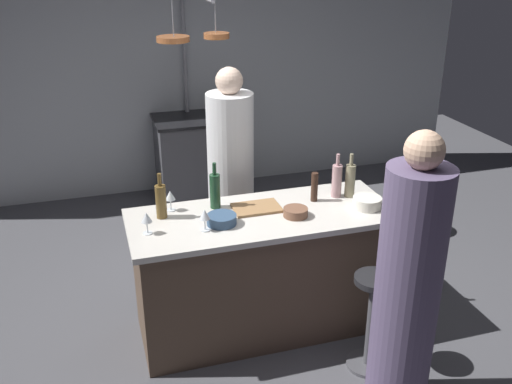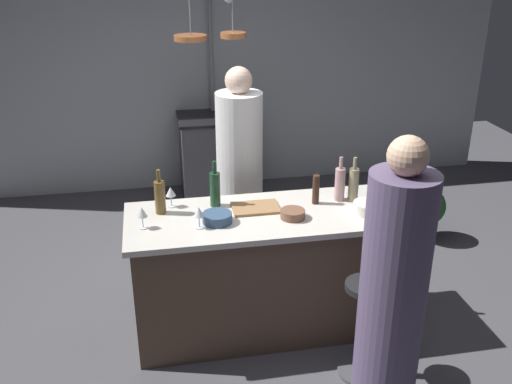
{
  "view_description": "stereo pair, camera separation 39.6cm",
  "coord_description": "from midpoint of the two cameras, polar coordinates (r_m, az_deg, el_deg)",
  "views": [
    {
      "loc": [
        -1.06,
        -3.33,
        2.58
      ],
      "look_at": [
        0.0,
        0.15,
        1.0
      ],
      "focal_mm": 40.55,
      "sensor_mm": 36.0,
      "label": 1
    },
    {
      "loc": [
        -0.68,
        -3.43,
        2.58
      ],
      "look_at": [
        0.0,
        0.15,
        1.0
      ],
      "focal_mm": 40.55,
      "sensor_mm": 36.0,
      "label": 2
    }
  ],
  "objects": [
    {
      "name": "ground_plane",
      "position": [
        4.34,
        -2.09,
        -13.04
      ],
      "size": [
        9.0,
        9.0,
        0.0
      ],
      "primitive_type": "plane",
      "color": "#4C4C51"
    },
    {
      "name": "back_wall",
      "position": [
        6.42,
        -9.01,
        11.68
      ],
      "size": [
        6.4,
        0.16,
        2.6
      ],
      "primitive_type": "cube",
      "color": "#B2B7BC",
      "rests_on": "ground_plane"
    },
    {
      "name": "kitchen_island",
      "position": [
        4.09,
        -2.18,
        -7.93
      ],
      "size": [
        1.8,
        0.72,
        0.9
      ],
      "color": "brown",
      "rests_on": "ground_plane"
    },
    {
      "name": "stove_range",
      "position": [
        6.27,
        -7.98,
        3.33
      ],
      "size": [
        0.8,
        0.64,
        0.89
      ],
      "color": "#47474C",
      "rests_on": "ground_plane"
    },
    {
      "name": "chef",
      "position": [
        4.63,
        -4.93,
        0.83
      ],
      "size": [
        0.37,
        0.37,
        1.73
      ],
      "color": "white",
      "rests_on": "ground_plane"
    },
    {
      "name": "bar_stool_right",
      "position": [
        3.8,
        8.35,
        -12.28
      ],
      "size": [
        0.28,
        0.28,
        0.68
      ],
      "color": "#4C4C51",
      "rests_on": "ground_plane"
    },
    {
      "name": "guest_right",
      "position": [
        3.32,
        11.39,
        -9.51
      ],
      "size": [
        0.36,
        0.36,
        1.73
      ],
      "color": "#594C6B",
      "rests_on": "ground_plane"
    },
    {
      "name": "overhead_pot_rack",
      "position": [
        5.53,
        -8.71,
        13.18
      ],
      "size": [
        0.59,
        1.41,
        2.17
      ],
      "color": "gray",
      "rests_on": "ground_plane"
    },
    {
      "name": "potted_plant",
      "position": [
        5.62,
        12.66,
        -1.1
      ],
      "size": [
        0.36,
        0.36,
        0.52
      ],
      "color": "brown",
      "rests_on": "ground_plane"
    },
    {
      "name": "cutting_board",
      "position": [
        3.94,
        -2.82,
        -1.63
      ],
      "size": [
        0.32,
        0.22,
        0.02
      ],
      "primitive_type": "cube",
      "color": "#997047",
      "rests_on": "kitchen_island"
    },
    {
      "name": "pepper_mill",
      "position": [
        4.03,
        3.0,
        0.44
      ],
      "size": [
        0.05,
        0.05,
        0.21
      ],
      "primitive_type": "cylinder",
      "color": "#382319",
      "rests_on": "kitchen_island"
    },
    {
      "name": "wine_bottle_green",
      "position": [
        3.94,
        -6.95,
        0.11
      ],
      "size": [
        0.07,
        0.07,
        0.33
      ],
      "color": "#193D23",
      "rests_on": "kitchen_island"
    },
    {
      "name": "wine_bottle_amber",
      "position": [
        3.86,
        -12.28,
        -0.92
      ],
      "size": [
        0.07,
        0.07,
        0.31
      ],
      "color": "brown",
      "rests_on": "kitchen_island"
    },
    {
      "name": "wine_bottle_rose",
      "position": [
        4.11,
        5.26,
        1.12
      ],
      "size": [
        0.07,
        0.07,
        0.32
      ],
      "color": "#B78C8E",
      "rests_on": "kitchen_island"
    },
    {
      "name": "wine_bottle_white",
      "position": [
        4.12,
        6.57,
        1.13
      ],
      "size": [
        0.07,
        0.07,
        0.32
      ],
      "color": "gray",
      "rests_on": "kitchen_island"
    },
    {
      "name": "wine_glass_near_left_guest",
      "position": [
        3.68,
        -13.81,
        -2.62
      ],
      "size": [
        0.07,
        0.07,
        0.15
      ],
      "color": "silver",
      "rests_on": "kitchen_island"
    },
    {
      "name": "wine_glass_by_chef",
      "position": [
        3.96,
        -11.32,
        -0.48
      ],
      "size": [
        0.07,
        0.07,
        0.15
      ],
      "color": "silver",
      "rests_on": "kitchen_island"
    },
    {
      "name": "wine_glass_near_right_guest",
      "position": [
        3.65,
        -8.21,
        -2.38
      ],
      "size": [
        0.07,
        0.07,
        0.15
      ],
      "color": "silver",
      "rests_on": "kitchen_island"
    },
    {
      "name": "mixing_bowl_blue",
      "position": [
        3.75,
        -6.44,
        -2.79
      ],
      "size": [
        0.19,
        0.19,
        0.06
      ],
      "primitive_type": "cylinder",
      "color": "#334C6B",
      "rests_on": "kitchen_island"
    },
    {
      "name": "mixing_bowl_wooden",
      "position": [
        3.83,
        0.98,
        -2.08
      ],
      "size": [
        0.16,
        0.16,
        0.06
      ],
      "primitive_type": "cylinder",
      "color": "brown",
      "rests_on": "kitchen_island"
    },
    {
      "name": "mixing_bowl_ceramic",
      "position": [
        3.99,
        8.13,
        -1.1
      ],
      "size": [
        0.2,
        0.2,
        0.08
      ],
      "primitive_type": "cylinder",
      "color": "silver",
      "rests_on": "kitchen_island"
    }
  ]
}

